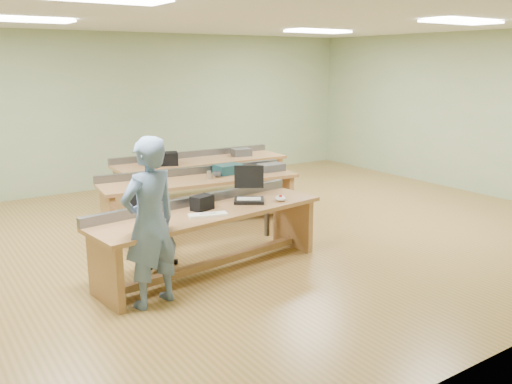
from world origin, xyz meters
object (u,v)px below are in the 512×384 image
Objects in this scene: camera_bag at (202,203)px; parts_bin_teal at (229,169)px; workbench_front at (209,226)px; workbench_mid at (200,190)px; person at (150,223)px; parts_bin_grey at (271,167)px; task_chair at (155,239)px; mug at (217,174)px; workbench_back at (201,170)px; drinks_can at (209,175)px; laptop_base at (249,201)px.

parts_bin_teal is (1.35, 1.65, -0.02)m from camera_bag.
parts_bin_teal is at bearing 45.52° from workbench_front.
person is (-1.70, -2.14, 0.32)m from workbench_mid.
workbench_mid is at bearing 173.51° from parts_bin_grey.
task_chair is (-0.44, 0.41, -0.48)m from camera_bag.
camera_bag is at bearing -110.19° from workbench_mid.
parts_bin_grey is 0.96m from mug.
workbench_mid is 1.24m from parts_bin_grey.
person is at bearing -133.53° from mug.
person reaches higher than mug.
workbench_front is 7.29× the size of parts_bin_grey.
camera_bag reaches higher than workbench_mid.
workbench_back is 26.35× the size of drinks_can.
parts_bin_teal is (0.70, 1.66, 0.05)m from laptop_base.
mug is (1.50, 1.10, 0.44)m from task_chair.
parts_bin_grey is at bearing -15.49° from parts_bin_teal.
workbench_front is 0.95× the size of workbench_back.
task_chair is at bearing -145.18° from parts_bin_teal.
parts_bin_teal is (1.79, 1.24, 0.47)m from task_chair.
drinks_can reaches higher than parts_bin_grey.
task_chair is (-1.25, -1.20, -0.21)m from workbench_mid.
drinks_can is (0.09, -0.14, 0.25)m from workbench_mid.
workbench_mid is 8.28× the size of laptop_base.
task_chair is at bearing 118.61° from camera_bag.
workbench_back is 28.46× the size of mug.
camera_bag is 0.26× the size of task_chair.
parts_bin_teal is (1.30, 1.71, 0.26)m from workbench_front.
parts_bin_grey is (2.91, 2.01, -0.07)m from person.
workbench_back is 4.29m from person.
task_chair is at bearing -143.73° from mug.
person is 1.63m from laptop_base.
workbench_front is at bearing -166.37° from person.
workbench_mid is 1.55m from workbench_back.
drinks_can reaches higher than laptop_base.
person is 1.04m from camera_bag.
drinks_can is at bearing 40.07° from camera_bag.
camera_bag reaches higher than parts_bin_teal.
workbench_back is at bearing 66.14° from drinks_can.
mug is at bearing -106.90° from workbench_back.
parts_bin_teal is at bearing 32.42° from camera_bag.
person is at bearing -159.88° from workbench_front.
camera_bag reaches higher than drinks_can.
camera_bag is at bearing -121.69° from drinks_can.
person is (-0.94, -0.49, 0.32)m from workbench_front.
workbench_mid is 0.60m from parts_bin_teal.
camera_bag is at bearing -146.93° from laptop_base.
mug is (0.25, -0.10, 0.23)m from workbench_mid.
task_chair is at bearing -141.74° from drinks_can.
person is 15.93× the size of mug.
person is at bearing -145.41° from parts_bin_grey.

